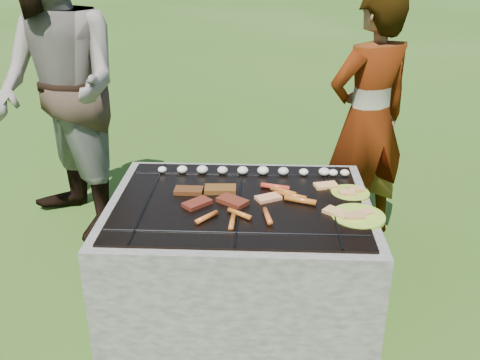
# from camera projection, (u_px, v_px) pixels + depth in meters

# --- Properties ---
(lawn) EXTENTS (60.00, 60.00, 0.00)m
(lawn) POSITION_uv_depth(u_px,v_px,m) (240.00, 302.00, 2.89)
(lawn) COLOR #274711
(lawn) RESTS_ON ground
(fire_pit) EXTENTS (1.30, 1.00, 0.62)m
(fire_pit) POSITION_uv_depth(u_px,v_px,m) (240.00, 257.00, 2.77)
(fire_pit) COLOR #9D958B
(fire_pit) RESTS_ON ground
(mushrooms) EXTENTS (1.05, 0.06, 0.04)m
(mushrooms) POSITION_uv_depth(u_px,v_px,m) (258.00, 171.00, 2.92)
(mushrooms) COLOR white
(mushrooms) RESTS_ON fire_pit
(pork_slabs) EXTENTS (0.39, 0.28, 0.02)m
(pork_slabs) POSITION_uv_depth(u_px,v_px,m) (211.00, 195.00, 2.67)
(pork_slabs) COLOR brown
(pork_slabs) RESTS_ON fire_pit
(sausages) EXTENTS (0.57, 0.48, 0.03)m
(sausages) POSITION_uv_depth(u_px,v_px,m) (269.00, 203.00, 2.58)
(sausages) COLOR #EA4726
(sausages) RESTS_ON fire_pit
(bread_on_grate) EXTENTS (0.46, 0.41, 0.02)m
(bread_on_grate) POSITION_uv_depth(u_px,v_px,m) (309.00, 198.00, 2.64)
(bread_on_grate) COLOR #F6B27E
(bread_on_grate) RESTS_ON fire_pit
(plate_far) EXTENTS (0.26, 0.26, 0.03)m
(plate_far) POSITION_uv_depth(u_px,v_px,m) (350.00, 193.00, 2.72)
(plate_far) COLOR gold
(plate_far) RESTS_ON fire_pit
(plate_near) EXTENTS (0.30, 0.30, 0.03)m
(plate_near) POSITION_uv_depth(u_px,v_px,m) (358.00, 216.00, 2.49)
(plate_near) COLOR #D7F53A
(plate_near) RESTS_ON fire_pit
(cook) EXTENTS (0.68, 0.59, 1.57)m
(cook) POSITION_uv_depth(u_px,v_px,m) (368.00, 120.00, 3.26)
(cook) COLOR gray
(cook) RESTS_ON ground
(bystander) EXTENTS (1.16, 1.17, 1.90)m
(bystander) POSITION_uv_depth(u_px,v_px,m) (57.00, 91.00, 3.24)
(bystander) COLOR #A5948A
(bystander) RESTS_ON ground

